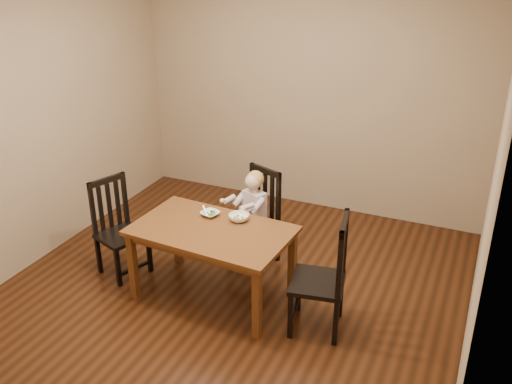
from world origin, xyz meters
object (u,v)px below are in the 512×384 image
at_px(chair_left, 119,229).
at_px(bowl_peas, 210,214).
at_px(dining_table, 212,237).
at_px(chair_right, 324,277).
at_px(toddler, 253,208).
at_px(chair_child, 257,218).
at_px(bowl_veg, 239,218).

distance_m(chair_left, bowl_peas, 0.93).
bearing_deg(dining_table, chair_right, -2.79).
height_order(chair_left, toddler, chair_left).
xyz_separation_m(chair_left, chair_right, (2.02, -0.07, 0.04)).
distance_m(dining_table, toddler, 0.69).
distance_m(chair_child, toddler, 0.14).
xyz_separation_m(chair_child, chair_right, (0.93, -0.78, 0.03)).
xyz_separation_m(dining_table, bowl_peas, (-0.13, 0.21, 0.10)).
relative_size(chair_child, toddler, 1.90).
bearing_deg(bowl_peas, chair_left, -167.43).
relative_size(dining_table, bowl_veg, 7.73).
distance_m(chair_left, chair_right, 2.03).
bearing_deg(toddler, dining_table, 104.13).
bearing_deg(chair_child, toddler, 90.00).
bearing_deg(bowl_peas, toddler, 66.58).
distance_m(dining_table, bowl_peas, 0.27).
xyz_separation_m(toddler, bowl_peas, (-0.21, -0.47, 0.11)).
xyz_separation_m(dining_table, bowl_veg, (0.15, 0.23, 0.11)).
bearing_deg(chair_left, chair_right, 108.69).
bearing_deg(dining_table, bowl_peas, 120.58).
xyz_separation_m(dining_table, chair_child, (0.10, 0.73, -0.14)).
bearing_deg(toddler, bowl_peas, 87.26).
height_order(toddler, bowl_veg, toddler).
bearing_deg(chair_right, bowl_veg, 62.15).
relative_size(toddler, bowl_veg, 2.76).
distance_m(toddler, bowl_peas, 0.53).
bearing_deg(dining_table, chair_child, 82.55).
distance_m(dining_table, chair_right, 1.03).
distance_m(dining_table, chair_child, 0.75).
xyz_separation_m(chair_left, toddler, (1.08, 0.67, 0.13)).
bearing_deg(chair_right, bowl_peas, 67.18).
relative_size(chair_left, toddler, 1.88).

